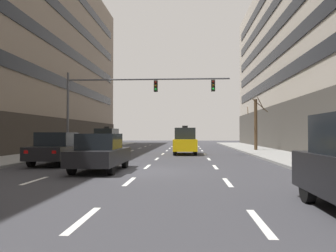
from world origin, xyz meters
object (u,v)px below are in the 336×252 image
(taxi_driving_2, at_px, (185,141))
(car_driving_3, at_px, (101,153))
(car_driving_0, at_px, (58,149))
(taxi_driving_1, at_px, (107,140))
(street_tree_0, at_px, (256,123))
(traffic_signal_0, at_px, (127,94))

(taxi_driving_2, distance_m, car_driving_3, 12.23)
(car_driving_0, height_order, taxi_driving_1, taxi_driving_1)
(street_tree_0, bearing_deg, car_driving_0, -134.18)
(taxi_driving_1, distance_m, car_driving_3, 14.40)
(car_driving_0, bearing_deg, traffic_signal_0, 72.61)
(traffic_signal_0, relative_size, street_tree_0, 2.57)
(car_driving_0, xyz_separation_m, taxi_driving_1, (-0.17, 11.13, 0.19))
(car_driving_0, xyz_separation_m, traffic_signal_0, (2.28, 7.29, 3.76))
(taxi_driving_2, height_order, car_driving_3, taxi_driving_2)
(car_driving_0, height_order, street_tree_0, street_tree_0)
(traffic_signal_0, bearing_deg, taxi_driving_2, 19.03)
(taxi_driving_1, relative_size, taxi_driving_2, 1.00)
(taxi_driving_1, xyz_separation_m, street_tree_0, (13.27, 2.35, 1.53))
(car_driving_0, bearing_deg, car_driving_3, -43.43)
(traffic_signal_0, distance_m, street_tree_0, 12.63)
(car_driving_0, bearing_deg, taxi_driving_2, 52.89)
(taxi_driving_1, bearing_deg, street_tree_0, 10.03)
(car_driving_0, distance_m, taxi_driving_2, 11.03)
(taxi_driving_2, bearing_deg, street_tree_0, 36.00)
(car_driving_3, relative_size, traffic_signal_0, 0.36)
(taxi_driving_1, height_order, taxi_driving_2, taxi_driving_2)
(traffic_signal_0, bearing_deg, car_driving_0, -107.39)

